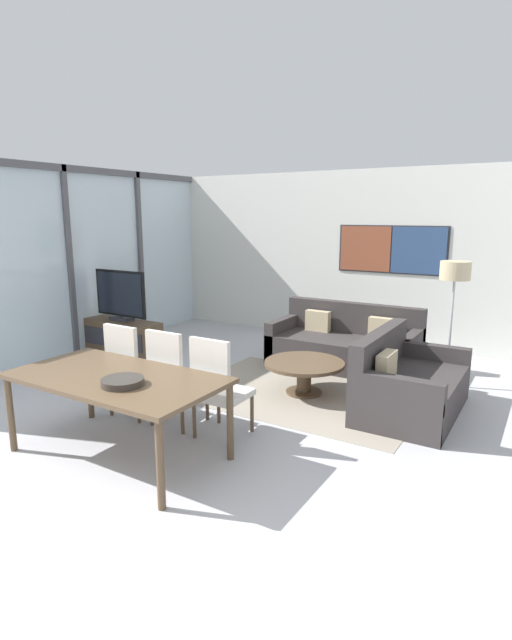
{
  "coord_description": "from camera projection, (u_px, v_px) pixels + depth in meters",
  "views": [
    {
      "loc": [
        2.97,
        -1.98,
        2.1
      ],
      "look_at": [
        0.16,
        2.63,
        0.95
      ],
      "focal_mm": 28.0,
      "sensor_mm": 36.0,
      "label": 1
    }
  ],
  "objects": [
    {
      "name": "ground_plane",
      "position": [
        47.0,
        511.0,
        3.6
      ],
      "size": [
        24.0,
        24.0,
        0.0
      ],
      "primitive_type": "plane",
      "color": "#B2B2B7"
    },
    {
      "name": "wall_back",
      "position": [
        352.0,
        257.0,
        8.25
      ],
      "size": [
        7.68,
        0.09,
        2.8
      ],
      "color": "silver",
      "rests_on": "ground_plane"
    },
    {
      "name": "window_wall_left",
      "position": [
        68.0,
        253.0,
        7.45
      ],
      "size": [
        0.07,
        5.93,
        2.8
      ],
      "color": "silver",
      "rests_on": "ground_plane"
    },
    {
      "name": "area_rug",
      "position": [
        304.0,
        393.0,
        5.96
      ],
      "size": [
        2.73,
        1.96,
        0.01
      ],
      "color": "gray",
      "rests_on": "ground_plane"
    },
    {
      "name": "tv_console",
      "position": [
        123.0,
        336.0,
        7.72
      ],
      "size": [
        1.31,
        0.42,
        0.49
      ],
      "color": "brown",
      "rests_on": "ground_plane"
    },
    {
      "name": "television",
      "position": [
        120.0,
        296.0,
        7.59
      ],
      "size": [
        0.98,
        0.2,
        0.77
      ],
      "color": "#2D2D33",
      "rests_on": "tv_console"
    },
    {
      "name": "sofa_main",
      "position": [
        345.0,
        346.0,
        7.0
      ],
      "size": [
        2.01,
        0.92,
        0.86
      ],
      "color": "#383333",
      "rests_on": "ground_plane"
    },
    {
      "name": "sofa_side",
      "position": [
        405.0,
        386.0,
        5.38
      ],
      "size": [
        0.92,
        1.54,
        0.86
      ],
      "rotation": [
        0.0,
        0.0,
        1.57
      ],
      "color": "#383333",
      "rests_on": "ground_plane"
    },
    {
      "name": "coffee_table",
      "position": [
        304.0,
        370.0,
        5.9
      ],
      "size": [
        0.95,
        0.95,
        0.39
      ],
      "color": "brown",
      "rests_on": "ground_plane"
    },
    {
      "name": "dining_table",
      "position": [
        116.0,
        383.0,
        4.3
      ],
      "size": [
        1.89,
        1.01,
        0.74
      ],
      "color": "brown",
      "rests_on": "ground_plane"
    },
    {
      "name": "dining_chair_left",
      "position": [
        130.0,
        367.0,
        5.2
      ],
      "size": [
        0.46,
        0.46,
        1.0
      ],
      "color": "beige",
      "rests_on": "ground_plane"
    },
    {
      "name": "dining_chair_centre",
      "position": [
        173.0,
        375.0,
        4.95
      ],
      "size": [
        0.46,
        0.46,
        1.0
      ],
      "color": "beige",
      "rests_on": "ground_plane"
    },
    {
      "name": "dining_chair_right",
      "position": [
        217.0,
        385.0,
        4.66
      ],
      "size": [
        0.46,
        0.46,
        1.0
      ],
      "color": "beige",
      "rests_on": "ground_plane"
    },
    {
      "name": "fruit_bowl",
      "position": [
        123.0,
        381.0,
        4.05
      ],
      "size": [
        0.35,
        0.35,
        0.06
      ],
      "color": "#332D28",
      "rests_on": "dining_table"
    },
    {
      "name": "floor_lamp",
      "position": [
        455.0,
        280.0,
        5.93
      ],
      "size": [
        0.35,
        0.35,
        1.55
      ],
      "color": "#2D2D33",
      "rests_on": "ground_plane"
    }
  ]
}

